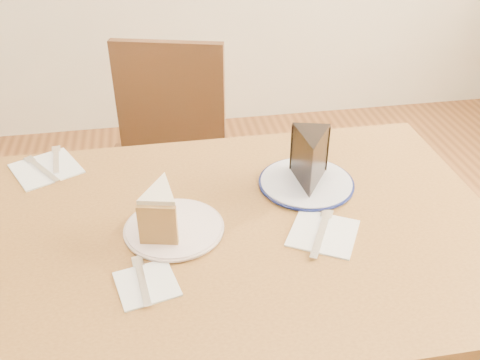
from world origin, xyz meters
name	(u,v)px	position (x,y,z in m)	size (l,w,h in m)	color
table	(229,261)	(0.00, 0.00, 0.65)	(1.20, 0.80, 0.75)	brown
chair_far	(166,169)	(-0.12, 0.66, 0.50)	(0.55, 0.55, 0.90)	#361E10
plate_cream	(174,229)	(-0.12, 0.01, 0.76)	(0.21, 0.21, 0.01)	silver
plate_navy	(306,183)	(0.21, 0.13, 0.76)	(0.22, 0.22, 0.01)	silver
carrot_cake	(163,209)	(-0.14, 0.01, 0.81)	(0.08, 0.11, 0.09)	beige
chocolate_cake	(310,162)	(0.21, 0.12, 0.82)	(0.09, 0.13, 0.12)	black
napkin_cream	(147,284)	(-0.18, -0.15, 0.75)	(0.11, 0.11, 0.00)	white
napkin_navy	(323,233)	(0.20, -0.06, 0.75)	(0.14, 0.14, 0.00)	white
napkin_spare	(46,169)	(-0.42, 0.31, 0.75)	(0.15, 0.15, 0.00)	white
fork_cream	(142,281)	(-0.19, -0.14, 0.76)	(0.01, 0.14, 0.00)	silver
knife_navy	(321,233)	(0.19, -0.06, 0.76)	(0.02, 0.17, 0.00)	silver
fork_spare	(56,160)	(-0.40, 0.35, 0.76)	(0.01, 0.14, 0.00)	silver
knife_spare	(42,169)	(-0.43, 0.31, 0.76)	(0.01, 0.16, 0.00)	silver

